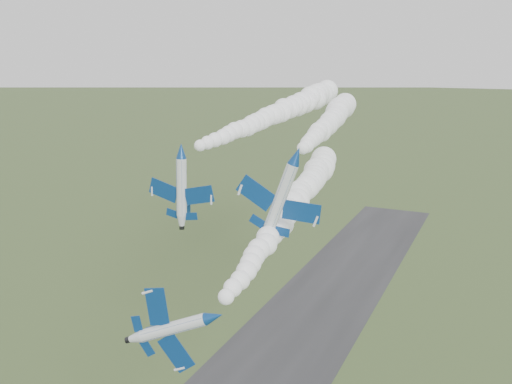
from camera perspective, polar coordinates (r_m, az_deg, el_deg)
jet_lead at (r=58.33m, az=-4.21°, el=-12.38°), size 4.18×11.35×8.80m
smoke_trail_jet_lead at (r=91.11m, az=3.60°, el=-1.48°), size 19.25×68.44×5.28m
jet_pair_left at (r=82.33m, az=-7.53°, el=4.11°), size 10.65×12.86×3.18m
smoke_trail_jet_pair_left at (r=115.27m, az=2.27°, el=7.96°), size 5.63×68.73×5.43m
jet_pair_right at (r=75.30m, az=4.05°, el=3.62°), size 11.49×14.33×4.76m
smoke_trail_jet_pair_right at (r=105.16m, az=7.33°, el=7.05°), size 14.52×53.72×4.98m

